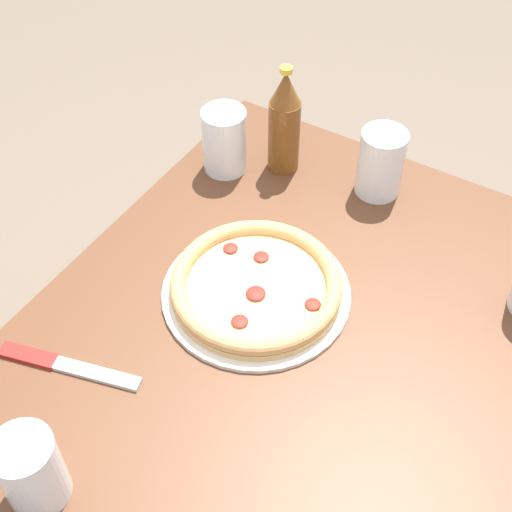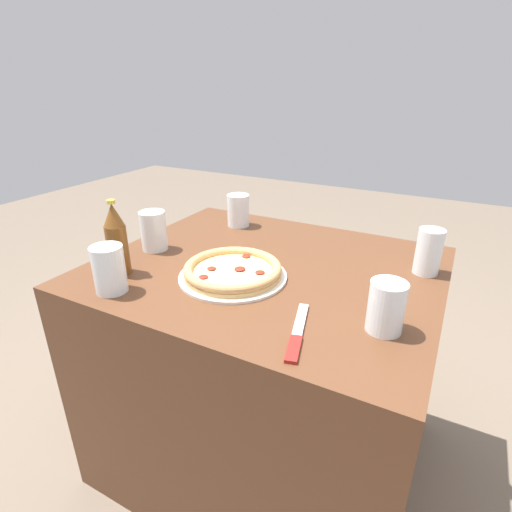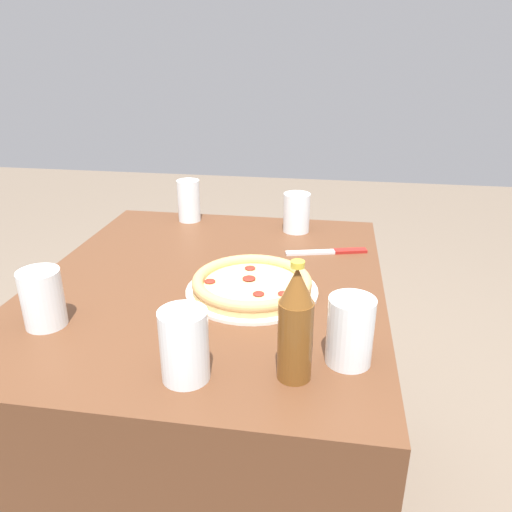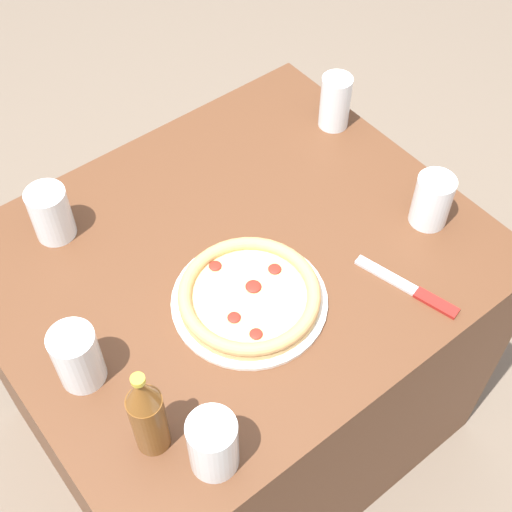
% 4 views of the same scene
% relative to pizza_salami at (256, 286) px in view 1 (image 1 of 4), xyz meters
% --- Properties ---
extents(table, '(0.98, 0.82, 0.75)m').
position_rel_pizza_salami_xyz_m(table, '(-0.05, -0.11, -0.40)').
color(table, '#56331E').
rests_on(table, ground_plane).
extents(pizza_salami, '(0.30, 0.30, 0.04)m').
position_rel_pizza_salami_xyz_m(pizza_salami, '(0.00, 0.00, 0.00)').
color(pizza_salami, silver).
rests_on(pizza_salami, table).
extents(glass_mango_juice, '(0.08, 0.08, 0.12)m').
position_rel_pizza_salami_xyz_m(glass_mango_juice, '(0.24, 0.21, 0.04)').
color(glass_mango_juice, white).
rests_on(glass_mango_juice, table).
extents(glass_orange_juice, '(0.08, 0.08, 0.12)m').
position_rel_pizza_salami_xyz_m(glass_orange_juice, '(-0.42, 0.06, 0.03)').
color(glass_orange_juice, white).
rests_on(glass_orange_juice, table).
extents(glass_red_wine, '(0.08, 0.08, 0.13)m').
position_rel_pizza_salami_xyz_m(glass_red_wine, '(0.33, -0.06, 0.04)').
color(glass_red_wine, white).
rests_on(glass_red_wine, table).
extents(beer_bottle, '(0.06, 0.06, 0.21)m').
position_rel_pizza_salami_xyz_m(beer_bottle, '(0.30, 0.12, 0.08)').
color(beer_bottle, brown).
rests_on(beer_bottle, table).
extents(knife, '(0.08, 0.22, 0.01)m').
position_rel_pizza_salami_xyz_m(knife, '(-0.26, 0.17, -0.02)').
color(knife, maroon).
rests_on(knife, table).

